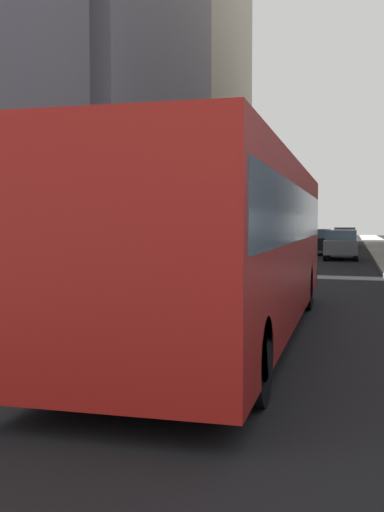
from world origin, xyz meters
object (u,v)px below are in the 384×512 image
(car_red_coupe, at_px, (199,251))
(car_yellow_taxi, at_px, (345,237))
(transit_bus, at_px, (228,236))
(car_black_suv, at_px, (317,241))
(car_silver_sedan, at_px, (296,237))
(box_truck, at_px, (263,228))
(car_grey_wagon, at_px, (341,244))

(car_red_coupe, bearing_deg, car_yellow_taxi, 79.04)
(transit_bus, xyz_separation_m, car_red_coupe, (-4.00, 13.93, -0.95))
(transit_bus, relative_size, car_yellow_taxi, 2.68)
(car_yellow_taxi, bearing_deg, car_red_coupe, -100.96)
(car_black_suv, height_order, car_silver_sedan, same)
(car_yellow_taxi, distance_m, car_red_coupe, 29.46)
(car_red_coupe, height_order, box_truck, box_truck)
(car_silver_sedan, xyz_separation_m, box_truck, (-1.60, -8.65, 0.84))
(car_grey_wagon, bearing_deg, car_black_suv, 108.01)
(car_black_suv, height_order, box_truck, box_truck)
(car_yellow_taxi, height_order, box_truck, box_truck)
(car_grey_wagon, relative_size, box_truck, 0.60)
(car_yellow_taxi, bearing_deg, transit_bus, -92.14)
(car_grey_wagon, bearing_deg, car_yellow_taxi, 90.00)
(car_black_suv, bearing_deg, car_red_coupe, -104.95)
(car_yellow_taxi, relative_size, car_black_suv, 1.04)
(transit_bus, distance_m, car_red_coupe, 14.52)
(transit_bus, xyz_separation_m, car_silver_sedan, (-2.40, 41.51, -0.95))
(transit_bus, height_order, box_truck, same)
(car_grey_wagon, bearing_deg, car_silver_sedan, 102.86)
(car_black_suv, distance_m, box_truck, 5.68)
(transit_bus, relative_size, car_silver_sedan, 2.75)
(transit_bus, bearing_deg, car_grey_wagon, 86.18)
(car_yellow_taxi, xyz_separation_m, car_silver_sedan, (-4.00, -1.34, 0.00))
(car_grey_wagon, height_order, box_truck, box_truck)
(car_red_coupe, relative_size, box_truck, 0.59)
(car_silver_sedan, bearing_deg, car_black_suv, -79.22)
(car_black_suv, height_order, car_red_coupe, same)
(car_yellow_taxi, bearing_deg, box_truck, -119.28)
(car_yellow_taxi, distance_m, car_silver_sedan, 4.22)
(car_black_suv, relative_size, car_red_coupe, 0.93)
(box_truck, bearing_deg, transit_bus, -83.06)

